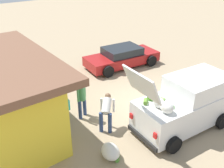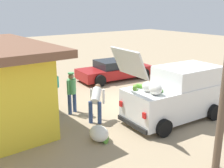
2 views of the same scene
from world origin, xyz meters
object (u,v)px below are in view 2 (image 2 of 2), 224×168
vendor_standing (72,90)px  paint_bucket (37,92)px  parked_sedan (115,70)px  delivery_van (176,94)px  unloaded_banana_pile (99,134)px  customer_bending (96,100)px

vendor_standing → paint_bucket: size_ratio=5.68×
parked_sedan → vendor_standing: 5.74m
delivery_van → vendor_standing: size_ratio=2.55×
unloaded_banana_pile → paint_bucket: (5.72, -0.16, -0.08)m
unloaded_banana_pile → paint_bucket: unloaded_banana_pile is taller
delivery_van → paint_bucket: bearing=28.7°
customer_bending → delivery_van: bearing=-121.7°
delivery_van → paint_bucket: delivery_van is taller
unloaded_banana_pile → vendor_standing: bearing=-9.5°
paint_bucket → customer_bending: bearing=-171.6°
customer_bending → vendor_standing: bearing=15.9°
vendor_standing → paint_bucket: bearing=5.2°
unloaded_banana_pile → paint_bucket: 5.72m
delivery_van → paint_bucket: size_ratio=14.48×
vendor_standing → customer_bending: (-1.25, -0.36, -0.13)m
parked_sedan → customer_bending: 6.29m
delivery_van → unloaded_banana_pile: bearing=86.4°
parked_sedan → paint_bucket: (-0.25, 4.94, -0.42)m
delivery_van → unloaded_banana_pile: size_ratio=4.67×
delivery_van → vendor_standing: bearing=46.0°
vendor_standing → paint_bucket: vendor_standing is taller
parked_sedan → customer_bending: (-4.58, 4.30, 0.29)m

